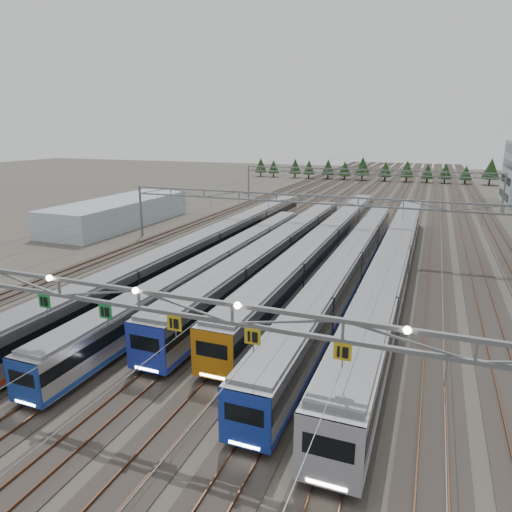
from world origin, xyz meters
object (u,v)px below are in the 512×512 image
(train_a, at_px, (210,245))
(train_f, at_px, (394,261))
(train_c, at_px, (278,251))
(gantry_far, at_px, (365,176))
(gantry_mid, at_px, (316,206))
(west_shed, at_px, (119,212))
(train_b, at_px, (218,265))
(gantry_near, at_px, (137,304))
(train_d, at_px, (327,242))
(train_e, at_px, (348,266))

(train_a, bearing_deg, train_f, 0.93)
(train_c, relative_size, gantry_far, 0.98)
(gantry_mid, distance_m, gantry_far, 45.00)
(train_c, height_order, west_shed, west_shed)
(train_b, xyz_separation_m, train_f, (18.00, 7.17, 0.38))
(train_b, distance_m, west_shed, 37.68)
(gantry_near, height_order, gantry_mid, gantry_near)
(train_d, relative_size, gantry_far, 1.18)
(train_c, distance_m, train_f, 13.50)
(train_e, height_order, gantry_far, gantry_far)
(train_e, height_order, gantry_mid, gantry_mid)
(train_e, relative_size, train_f, 0.87)
(gantry_far, bearing_deg, train_c, -92.39)
(gantry_near, distance_m, gantry_far, 85.12)
(train_b, height_order, train_d, train_d)
(train_b, bearing_deg, train_e, 16.74)
(train_b, relative_size, train_f, 0.78)
(train_d, relative_size, train_f, 1.00)
(gantry_mid, bearing_deg, train_b, -112.58)
(train_d, bearing_deg, train_c, -125.15)
(train_b, relative_size, train_e, 0.90)
(train_b, height_order, gantry_near, gantry_near)
(gantry_near, bearing_deg, train_e, 76.33)
(train_b, distance_m, gantry_mid, 18.13)
(train_a, height_order, train_e, train_a)
(train_a, relative_size, train_f, 1.02)
(train_a, height_order, train_c, train_c)
(gantry_mid, bearing_deg, west_shed, 170.56)
(train_a, height_order, train_f, train_f)
(train_d, distance_m, gantry_mid, 5.39)
(train_a, bearing_deg, train_d, 26.80)
(train_e, bearing_deg, train_d, 115.19)
(train_b, xyz_separation_m, train_e, (13.50, 4.06, 0.19))
(train_d, xyz_separation_m, train_f, (9.00, -6.46, 0.10))
(gantry_near, xyz_separation_m, west_shed, (-37.01, 46.28, -4.88))
(gantry_near, relative_size, west_shed, 1.88)
(train_b, height_order, train_f, train_f)
(train_d, distance_m, gantry_near, 37.90)
(train_b, distance_m, train_d, 16.34)
(train_e, height_order, train_f, train_f)
(gantry_mid, xyz_separation_m, west_shed, (-37.05, 6.16, -4.18))
(train_d, bearing_deg, gantry_far, 92.71)
(gantry_far, bearing_deg, west_shed, -133.66)
(train_f, bearing_deg, west_shed, 162.51)
(gantry_near, bearing_deg, train_f, 70.01)
(train_d, relative_size, gantry_mid, 1.18)
(train_b, xyz_separation_m, gantry_mid, (6.75, 16.23, 4.44))
(train_c, xyz_separation_m, gantry_mid, (2.25, 8.99, 4.14))
(gantry_far, distance_m, west_shed, 53.84)
(train_a, relative_size, train_d, 1.03)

